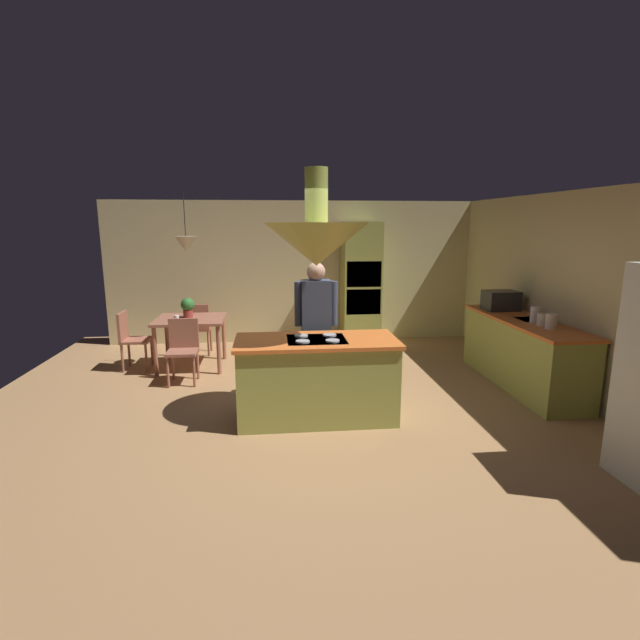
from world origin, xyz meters
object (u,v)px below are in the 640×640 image
at_px(kitchen_island, 317,379).
at_px(dining_table, 191,325).
at_px(canister_sugar, 543,320).
at_px(canister_tea, 535,315).
at_px(potted_plant_on_table, 188,307).
at_px(person_at_island, 316,321).
at_px(canister_flour, 551,321).
at_px(chair_at_corner, 131,336).
at_px(cup_on_table, 177,318).
at_px(microwave_on_counter, 501,300).
at_px(chair_by_back_wall, 198,325).
at_px(oven_tower, 361,284).
at_px(chair_facing_island, 183,346).

bearing_deg(kitchen_island, dining_table, 128.99).
relative_size(canister_sugar, canister_tea, 0.72).
bearing_deg(potted_plant_on_table, person_at_island, -39.10).
bearing_deg(dining_table, canister_flour, -22.49).
bearing_deg(chair_at_corner, dining_table, -90.00).
height_order(person_at_island, canister_flour, person_at_island).
xyz_separation_m(kitchen_island, canister_sugar, (2.84, 0.40, 0.53)).
bearing_deg(person_at_island, dining_table, 141.19).
relative_size(kitchen_island, canister_sugar, 11.93).
height_order(cup_on_table, microwave_on_counter, microwave_on_counter).
distance_m(potted_plant_on_table, microwave_on_counter, 4.62).
bearing_deg(cup_on_table, chair_by_back_wall, 80.32).
relative_size(cup_on_table, canister_sugar, 0.60).
xyz_separation_m(oven_tower, chair_by_back_wall, (-2.80, -0.47, -0.58)).
relative_size(dining_table, cup_on_table, 11.21).
bearing_deg(chair_by_back_wall, canister_sugar, 152.40).
height_order(person_at_island, microwave_on_counter, person_at_island).
distance_m(dining_table, chair_by_back_wall, 0.69).
bearing_deg(canister_tea, person_at_island, 177.86).
height_order(oven_tower, cup_on_table, oven_tower).
relative_size(oven_tower, dining_table, 2.16).
distance_m(potted_plant_on_table, canister_tea, 4.83).
height_order(potted_plant_on_table, canister_tea, canister_tea).
relative_size(oven_tower, chair_facing_island, 2.50).
relative_size(oven_tower, canister_tea, 10.46).
xyz_separation_m(chair_facing_island, chair_by_back_wall, (0.00, 1.35, 0.00)).
bearing_deg(potted_plant_on_table, microwave_on_counter, -8.05).
xyz_separation_m(person_at_island, canister_flour, (2.78, -0.46, 0.03)).
relative_size(oven_tower, canister_flour, 11.82).
bearing_deg(chair_at_corner, kitchen_island, -129.11).
bearing_deg(cup_on_table, canister_sugar, -17.43).
distance_m(person_at_island, cup_on_table, 2.26).
relative_size(kitchen_island, microwave_on_counter, 3.87).
bearing_deg(oven_tower, chair_at_corner, -162.76).
bearing_deg(chair_at_corner, person_at_island, -118.17).
bearing_deg(dining_table, chair_by_back_wall, 90.00).
distance_m(canister_sugar, microwave_on_counter, 1.10).
height_order(oven_tower, person_at_island, oven_tower).
height_order(person_at_island, chair_by_back_wall, person_at_island).
distance_m(chair_by_back_wall, cup_on_table, 0.96).
height_order(chair_facing_island, chair_by_back_wall, same).
bearing_deg(canister_flour, canister_sugar, 90.00).
relative_size(chair_at_corner, potted_plant_on_table, 2.90).
height_order(chair_at_corner, potted_plant_on_table, potted_plant_on_table).
bearing_deg(microwave_on_counter, chair_facing_island, -179.13).
relative_size(kitchen_island, oven_tower, 0.82).
relative_size(chair_by_back_wall, canister_flour, 4.72).
relative_size(potted_plant_on_table, canister_tea, 1.44).
relative_size(person_at_island, microwave_on_counter, 3.68).
bearing_deg(canister_tea, cup_on_table, 164.59).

